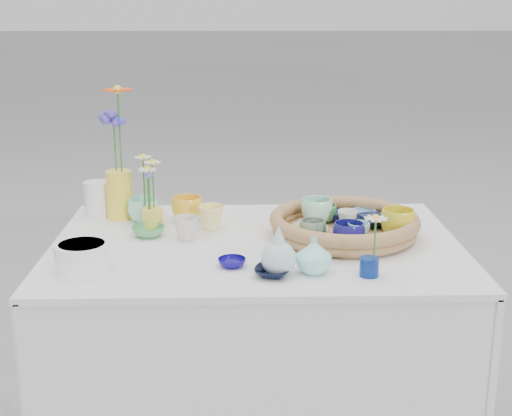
{
  "coord_description": "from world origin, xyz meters",
  "views": [
    {
      "loc": [
        -0.05,
        -2.09,
        1.48
      ],
      "look_at": [
        0.0,
        0.02,
        0.87
      ],
      "focal_mm": 50.0,
      "sensor_mm": 36.0,
      "label": 1
    }
  ],
  "objects": [
    {
      "name": "bud_vase_seafoam",
      "position": [
        0.15,
        -0.26,
        0.82
      ],
      "size": [
        0.13,
        0.13,
        0.1
      ],
      "primitive_type": "imported",
      "rotation": [
        0.0,
        0.0,
        0.32
      ],
      "color": "#99EAE1",
      "rests_on": "display_table"
    },
    {
      "name": "tray_ceramic_0",
      "position": [
        0.26,
        0.17,
        0.8
      ],
      "size": [
        0.12,
        0.12,
        0.03
      ],
      "primitive_type": "imported",
      "rotation": [
        0.0,
        0.0,
        -0.16
      ],
      "color": "#09113B",
      "rests_on": "wicker_tray"
    },
    {
      "name": "gerbera",
      "position": [
        -0.45,
        0.27,
        1.07
      ],
      "size": [
        0.14,
        0.14,
        0.3
      ],
      "primitive_type": null,
      "rotation": [
        0.0,
        0.0,
        -0.34
      ],
      "color": "#FF4D0C",
      "rests_on": "tall_vase_yellow"
    },
    {
      "name": "loose_ceramic_3",
      "position": [
        -0.22,
        0.03,
        0.8
      ],
      "size": [
        0.08,
        0.08,
        0.07
      ],
      "primitive_type": "imported",
      "rotation": [
        0.0,
        0.0,
        0.0
      ],
      "color": "beige",
      "rests_on": "display_table"
    },
    {
      "name": "loose_ceramic_6",
      "position": [
        0.04,
        -0.29,
        0.78
      ],
      "size": [
        0.12,
        0.12,
        0.02
      ],
      "primitive_type": "imported",
      "rotation": [
        0.0,
        0.0,
        -0.23
      ],
      "color": "black",
      "rests_on": "display_table"
    },
    {
      "name": "loose_ceramic_5",
      "position": [
        -0.38,
        0.22,
        0.81
      ],
      "size": [
        0.12,
        0.12,
        0.08
      ],
      "primitive_type": "imported",
      "rotation": [
        0.0,
        0.0,
        -0.16
      ],
      "color": "#98E9C8",
      "rests_on": "display_table"
    },
    {
      "name": "daisy_posy",
      "position": [
        -0.35,
        0.15,
        0.92
      ],
      "size": [
        0.09,
        0.09,
        0.17
      ],
      "primitive_type": null,
      "rotation": [
        0.0,
        0.0,
        -0.03
      ],
      "color": "white",
      "rests_on": "daisy_cup"
    },
    {
      "name": "loose_ceramic_4",
      "position": [
        -0.07,
        -0.21,
        0.78
      ],
      "size": [
        0.1,
        0.1,
        0.02
      ],
      "primitive_type": "imported",
      "rotation": [
        0.0,
        0.0,
        -0.37
      ],
      "color": "#0F0672",
      "rests_on": "display_table"
    },
    {
      "name": "fluted_bowl",
      "position": [
        -0.49,
        -0.23,
        0.8
      ],
      "size": [
        0.17,
        0.17,
        0.08
      ],
      "primitive_type": null,
      "rotation": [
        0.0,
        0.0,
        -0.14
      ],
      "color": "white",
      "rests_on": "display_table"
    },
    {
      "name": "white_pitcher",
      "position": [
        -0.54,
        0.3,
        0.83
      ],
      "size": [
        0.14,
        0.11,
        0.12
      ],
      "primitive_type": null,
      "rotation": [
        0.0,
        0.0,
        0.16
      ],
      "color": "white",
      "rests_on": "display_table"
    },
    {
      "name": "tray_ceramic_3",
      "position": [
        0.3,
        -0.01,
        0.8
      ],
      "size": [
        0.12,
        0.12,
        0.03
      ],
      "primitive_type": "imported",
      "rotation": [
        0.0,
        0.0,
        -0.15
      ],
      "color": "#55A272",
      "rests_on": "wicker_tray"
    },
    {
      "name": "daisy_cup",
      "position": [
        -0.33,
        0.14,
        0.8
      ],
      "size": [
        0.08,
        0.08,
        0.07
      ],
      "primitive_type": "cylinder",
      "rotation": [
        0.0,
        0.0,
        0.13
      ],
      "color": "yellow",
      "rests_on": "display_table"
    },
    {
      "name": "tray_ceramic_2",
      "position": [
        0.44,
        0.0,
        0.83
      ],
      "size": [
        0.14,
        0.14,
        0.09
      ],
      "primitive_type": "imported",
      "rotation": [
        0.0,
        0.0,
        -0.31
      ],
      "color": "yellow",
      "rests_on": "wicker_tray"
    },
    {
      "name": "tray_ceramic_11",
      "position": [
        0.31,
        -0.06,
        0.81
      ],
      "size": [
        0.08,
        0.08,
        0.06
      ],
      "primitive_type": "imported",
      "rotation": [
        0.0,
        0.0,
        0.22
      ],
      "color": "#8CD8D1",
      "rests_on": "wicker_tray"
    },
    {
      "name": "tray_ceramic_10",
      "position": [
        0.17,
        0.01,
        0.8
      ],
      "size": [
        0.11,
        0.11,
        0.03
      ],
      "primitive_type": "imported",
      "rotation": [
        0.0,
        0.0,
        0.01
      ],
      "color": "#D6B07A",
      "rests_on": "wicker_tray"
    },
    {
      "name": "loose_ceramic_0",
      "position": [
        -0.23,
        0.24,
        0.81
      ],
      "size": [
        0.11,
        0.11,
        0.08
      ],
      "primitive_type": "imported",
      "rotation": [
        0.0,
        0.0,
        0.05
      ],
      "color": "yellow",
      "rests_on": "display_table"
    },
    {
      "name": "hydrangea",
      "position": [
        -0.47,
        0.28,
        1.02
      ],
      "size": [
        0.07,
        0.07,
        0.25
      ],
      "primitive_type": null,
      "rotation": [
        0.0,
        0.0,
        0.02
      ],
      "color": "#4447CA",
      "rests_on": "tall_vase_yellow"
    },
    {
      "name": "tray_ceramic_8",
      "position": [
        0.36,
        0.19,
        0.8
      ],
      "size": [
        0.1,
        0.1,
        0.03
      ],
      "primitive_type": "imported",
      "rotation": [
        0.0,
        0.0,
        -0.14
      ],
      "color": "#7AB4F1",
      "rests_on": "wicker_tray"
    },
    {
      "name": "single_daisy",
      "position": [
        0.31,
        -0.3,
        0.87
      ],
      "size": [
        0.08,
        0.08,
        0.13
      ],
      "primitive_type": null,
      "rotation": [
        0.0,
        0.0,
        0.07
      ],
      "color": "white",
      "rests_on": "bud_vase_cobalt"
    },
    {
      "name": "loose_ceramic_1",
      "position": [
        -0.14,
        0.14,
        0.8
      ],
      "size": [
        0.1,
        0.1,
        0.08
      ],
      "primitive_type": "imported",
      "rotation": [
        0.0,
        0.0,
        -0.19
      ],
      "color": "#FFEC83",
      "rests_on": "display_table"
    },
    {
      "name": "tray_ceramic_1",
      "position": [
        0.39,
        0.11,
        0.8
      ],
      "size": [
        0.15,
        0.15,
        0.03
      ],
      "primitive_type": "imported",
      "rotation": [
        0.0,
        0.0,
        0.29
      ],
      "color": "black",
      "rests_on": "wicker_tray"
    },
    {
      "name": "loose_ceramic_2",
      "position": [
        -0.34,
        0.07,
        0.78
      ],
      "size": [
        0.12,
        0.12,
        0.03
      ],
      "primitive_type": "imported",
      "rotation": [
        0.0,
        0.0,
        -0.19
      ],
      "color": "#4D9F5D",
      "rests_on": "display_table"
    },
    {
      "name": "bud_vase_cobalt",
      "position": [
        0.3,
        -0.29,
        0.79
      ],
      "size": [
        0.07,
        0.07,
        0.05
      ],
      "primitive_type": "cylinder",
      "rotation": [
        0.0,
        0.0,
        0.4
      ],
      "color": "navy",
      "rests_on": "display_table"
    },
    {
      "name": "tall_vase_yellow",
      "position": [
        -0.46,
        0.27,
        0.85
      ],
      "size": [
        0.09,
        0.09,
        0.17
      ],
      "primitive_type": "cylinder",
      "rotation": [
        0.0,
        0.0,
        0.02
      ],
      "color": "yellow",
      "rests_on": "display_table"
    },
    {
      "name": "tray_ceramic_5",
      "position": [
        0.17,
        0.07,
        0.8
      ],
      "size": [
        0.1,
        0.1,
        0.03
      ],
      "primitive_type": "imported",
      "rotation": [
        0.0,
        0.0,
        -0.16
      ],
      "color": "silver",
      "rests_on": "wicker_tray"
    },
    {
      "name": "tray_ceramic_12",
      "position": [
        0.23,
        0.15,
        0.81
      ],
      "size": [
        0.09,
        0.09,
        0.06
      ],
      "primitive_type": "imported",
      "rotation": [
        0.0,
        0.0,
        -0.34
      ],
      "color": "#429053",
      "rests_on": "wicker_tray"
    },
    {
      "name": "wicker_tray",
      "position": [
        0.28,
        0.05,
        0.8
      ],
      "size": [
        0.47,
        0.47,
        0.08
      ],
      "primitive_type": null,
      "color": "brown",
      "rests_on": "display_table"
    },
    {
      "name": "tray_ceramic_4",
      "position": [
        0.17,
        -0.04,
        0.82
      ],
      "size": [
        0.1,
        0.1,
        0.06
      ],
      "primitive_type": "imported",
      "rotation": [
        0.0,
        0.0,
        -0.18
      ],
      "color": "gray",
      "rests_on": "wicker_tray"
    },
    {
      "name": "tray_ceramic_6",
      "position": [
        0.2,
        0.15,
        0.82
      ],
      "size": [
        0.12,
        0.12,
        0.08
      ],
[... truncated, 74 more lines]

